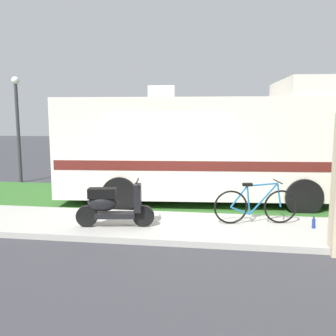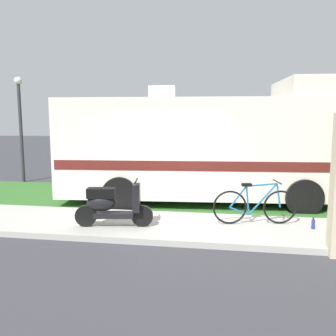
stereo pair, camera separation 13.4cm
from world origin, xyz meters
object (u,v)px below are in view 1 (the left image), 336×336
scooter (112,205)px  bottle_green (314,223)px  pickup_truck_near (186,154)px  motorhome_rv (208,146)px  street_lamp_post (17,118)px  bicycle (256,205)px

scooter → bottle_green: (4.05, 0.47, -0.36)m
scooter → pickup_truck_near: bearing=83.7°
motorhome_rv → street_lamp_post: street_lamp_post is taller
bicycle → street_lamp_post: (-8.03, 4.50, 1.84)m
pickup_truck_near → bottle_green: bearing=-64.8°
motorhome_rv → pickup_truck_near: 4.54m
scooter → street_lamp_post: 7.46m
scooter → bottle_green: 4.09m
scooter → bottle_green: scooter is taller
bottle_green → pickup_truck_near: bearing=115.2°
scooter → street_lamp_post: (-5.11, 5.14, 1.78)m
scooter → street_lamp_post: size_ratio=0.41×
pickup_truck_near → street_lamp_post: (-5.93, -2.19, 1.41)m
motorhome_rv → bottle_green: size_ratio=33.20×
street_lamp_post → bicycle: bearing=-29.2°
bicycle → bottle_green: size_ratio=7.44×
motorhome_rv → bicycle: 2.77m
bicycle → pickup_truck_near: 7.03m
scooter → street_lamp_post: street_lamp_post is taller
bicycle → pickup_truck_near: (-2.10, 6.69, 0.43)m
motorhome_rv → bicycle: size_ratio=4.46×
motorhome_rv → pickup_truck_near: motorhome_rv is taller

